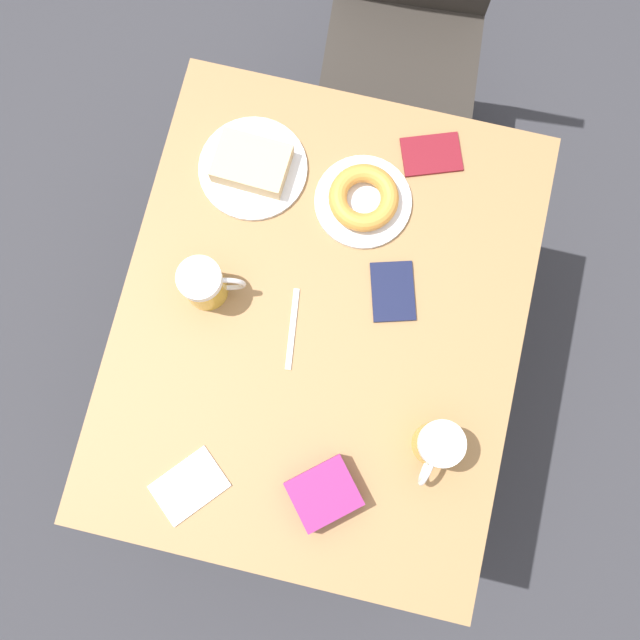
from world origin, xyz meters
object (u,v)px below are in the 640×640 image
(plate_with_cake, at_px, (252,166))
(passport_near_edge, at_px, (431,154))
(chair, at_px, (411,4))
(passport_far_edge, at_px, (393,291))
(napkin_folded, at_px, (189,486))
(beer_mug_left, at_px, (437,445))
(fork, at_px, (292,329))
(beer_mug_center, at_px, (205,284))
(plate_with_donut, at_px, (363,199))
(blue_pouch, at_px, (324,493))

(plate_with_cake, xyz_separation_m, passport_near_edge, (0.37, 0.12, -0.02))
(chair, height_order, plate_with_cake, chair)
(passport_far_edge, bearing_deg, napkin_folded, -122.90)
(beer_mug_left, relative_size, napkin_folded, 0.78)
(napkin_folded, xyz_separation_m, passport_near_edge, (0.33, 0.79, 0.00))
(napkin_folded, height_order, fork, same)
(beer_mug_center, height_order, passport_near_edge, beer_mug_center)
(plate_with_donut, xyz_separation_m, napkin_folded, (-0.21, -0.65, -0.02))
(chair, bearing_deg, plate_with_cake, -118.12)
(beer_mug_center, relative_size, fork, 0.76)
(fork, height_order, passport_far_edge, passport_far_edge)
(plate_with_cake, height_order, beer_mug_left, beer_mug_left)
(chair, bearing_deg, passport_near_edge, -79.41)
(beer_mug_left, bearing_deg, beer_mug_center, 158.35)
(chair, xyz_separation_m, beer_mug_left, (0.25, -1.05, 0.20))
(chair, relative_size, blue_pouch, 6.06)
(plate_with_donut, xyz_separation_m, blue_pouch, (0.06, -0.60, 0.01))
(fork, bearing_deg, plate_with_donut, 74.75)
(beer_mug_center, bearing_deg, plate_with_cake, 85.08)
(plate_with_cake, bearing_deg, blue_pouch, -64.15)
(plate_with_cake, height_order, blue_pouch, blue_pouch)
(napkin_folded, bearing_deg, beer_mug_left, 22.49)
(plate_with_donut, distance_m, blue_pouch, 0.61)
(passport_near_edge, relative_size, passport_far_edge, 1.02)
(passport_near_edge, bearing_deg, beer_mug_left, -78.14)
(chair, distance_m, blue_pouch, 1.20)
(plate_with_cake, height_order, plate_with_donut, plate_with_cake)
(chair, distance_m, passport_far_edge, 0.78)
(beer_mug_left, height_order, napkin_folded, beer_mug_left)
(blue_pouch, bearing_deg, passport_far_edge, 83.76)
(fork, relative_size, blue_pouch, 1.05)
(chair, height_order, beer_mug_center, chair)
(plate_with_donut, height_order, beer_mug_center, beer_mug_center)
(blue_pouch, bearing_deg, plate_with_donut, 95.31)
(fork, distance_m, passport_near_edge, 0.48)
(beer_mug_center, bearing_deg, passport_far_edge, 12.80)
(chair, height_order, napkin_folded, chair)
(fork, bearing_deg, passport_near_edge, 65.28)
(beer_mug_center, xyz_separation_m, passport_far_edge, (0.37, 0.08, -0.05))
(plate_with_cake, distance_m, napkin_folded, 0.67)
(beer_mug_left, bearing_deg, plate_with_cake, 135.45)
(passport_far_edge, xyz_separation_m, blue_pouch, (-0.05, -0.43, 0.03))
(passport_near_edge, distance_m, passport_far_edge, 0.31)
(plate_with_cake, bearing_deg, passport_far_edge, -29.23)
(napkin_folded, relative_size, passport_far_edge, 1.14)
(beer_mug_left, height_order, fork, beer_mug_left)
(fork, relative_size, passport_far_edge, 1.16)
(blue_pouch, bearing_deg, chair, 92.71)
(passport_near_edge, bearing_deg, passport_far_edge, -93.11)
(beer_mug_center, bearing_deg, beer_mug_left, -21.65)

